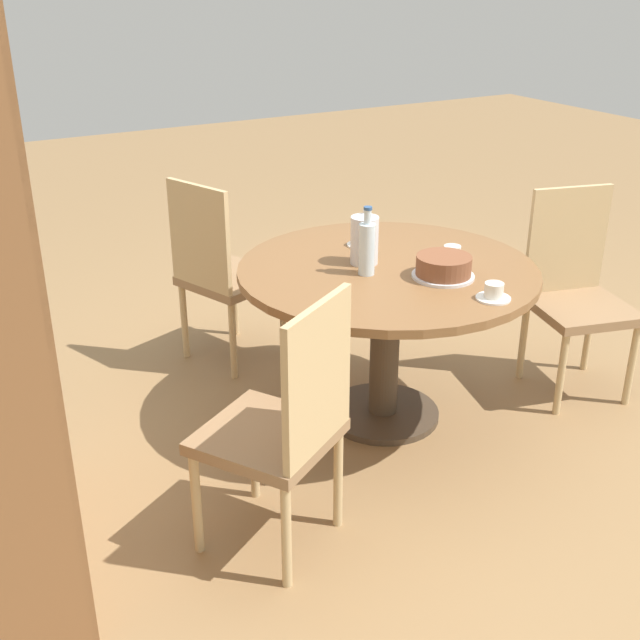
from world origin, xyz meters
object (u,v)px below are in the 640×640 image
at_px(cup_b, 452,255).
at_px(cake_main, 444,267).
at_px(chair_b, 221,270).
at_px(cup_a, 494,293).
at_px(coffee_pot, 364,238).
at_px(water_bottle, 367,247).
at_px(chair_a, 576,290).
at_px(cup_c, 362,240).
at_px(chair_c, 284,424).

bearing_deg(cup_b, cake_main, 132.44).
distance_m(chair_b, cake_main, 1.24).
relative_size(cup_a, cup_b, 1.00).
bearing_deg(coffee_pot, cup_a, -159.39).
relative_size(water_bottle, cup_a, 2.14).
height_order(chair_a, cup_b, chair_a).
bearing_deg(cake_main, cup_c, 9.00).
xyz_separation_m(water_bottle, cup_b, (-0.04, -0.41, -0.09)).
distance_m(chair_a, cake_main, 0.86).
distance_m(cake_main, cup_c, 0.50).
bearing_deg(cup_b, water_bottle, 83.93).
bearing_deg(cup_a, chair_b, 21.88).
relative_size(chair_b, chair_c, 1.00).
distance_m(chair_b, chair_c, 1.49).
relative_size(cake_main, cup_c, 1.91).
height_order(chair_b, water_bottle, water_bottle).
height_order(chair_b, coffee_pot, coffee_pot).
xyz_separation_m(chair_a, chair_c, (-0.38, 1.73, 0.00)).
bearing_deg(cup_a, water_bottle, 30.86).
bearing_deg(chair_a, cup_a, -143.79).
xyz_separation_m(chair_a, cup_a, (-0.31, 0.79, 0.26)).
bearing_deg(chair_b, cup_b, -164.46).
distance_m(coffee_pot, cup_c, 0.24).
xyz_separation_m(chair_a, cup_b, (0.11, 0.66, 0.26)).
height_order(chair_c, cup_c, chair_c).
relative_size(chair_c, cup_c, 7.16).
bearing_deg(cake_main, chair_b, 25.70).
relative_size(chair_b, cup_b, 7.16).
bearing_deg(chair_a, cup_c, 167.48).
distance_m(cake_main, cup_a, 0.28).
relative_size(chair_a, coffee_pot, 3.95).
distance_m(chair_a, chair_b, 1.71).
bearing_deg(chair_c, chair_b, -136.62).
xyz_separation_m(chair_b, cup_b, (-0.95, -0.68, 0.26)).
height_order(chair_b, cup_b, chair_b).
distance_m(coffee_pot, cup_a, 0.62).
bearing_deg(cup_a, cake_main, 5.18).
xyz_separation_m(chair_c, coffee_pot, (0.65, -0.72, 0.34)).
height_order(water_bottle, cup_c, water_bottle).
distance_m(chair_c, cup_c, 1.21).
bearing_deg(chair_b, chair_c, 144.90).
bearing_deg(water_bottle, coffee_pot, -27.95).
xyz_separation_m(cake_main, cup_c, (0.49, 0.08, -0.02)).
xyz_separation_m(chair_b, chair_c, (-1.44, 0.39, 0.00)).
xyz_separation_m(coffee_pot, cup_c, (0.20, -0.11, -0.08)).
bearing_deg(cup_a, cup_c, 7.64).
relative_size(chair_c, cup_b, 7.16).
relative_size(cup_a, cup_c, 1.00).
bearing_deg(coffee_pot, chair_b, 22.80).
bearing_deg(chair_b, cake_main, -174.40).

